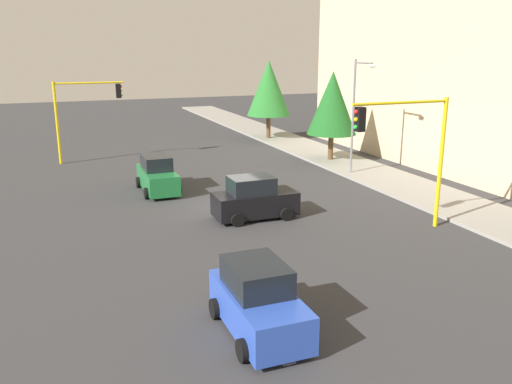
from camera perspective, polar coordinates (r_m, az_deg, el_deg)
ground_plane at (r=26.38m, az=-2.68°, el=-1.65°), size 120.00×120.00×0.00m
sidewalk_kerb at (r=35.19m, az=11.03°, el=2.49°), size 80.00×4.00×0.15m
lane_arrow_near at (r=15.42m, az=0.62°, el=-14.43°), size 2.40×1.10×1.10m
apartment_block at (r=39.93m, az=20.88°, el=13.16°), size 24.01×9.30×13.77m
traffic_signal_far_right at (r=38.20m, az=-17.91°, el=8.86°), size 0.36×4.59×5.51m
traffic_signal_near_left at (r=22.88m, az=15.94°, el=5.48°), size 0.36×4.59×5.65m
street_lamp_curbside at (r=32.67m, az=10.76°, el=9.14°), size 2.15×0.28×7.00m
tree_roadside_mid at (r=36.86m, az=8.18°, el=9.39°), size 3.38×3.38×6.15m
tree_roadside_far at (r=45.58m, az=1.37°, el=11.05°), size 3.66×3.66×6.66m
car_green at (r=29.60m, az=-10.51°, el=1.77°), size 4.13×1.93×1.98m
car_blue at (r=14.91m, az=0.25°, el=-11.65°), size 3.85×2.02×1.98m
car_black at (r=24.47m, az=-0.18°, el=-0.79°), size 2.00×3.82×1.98m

